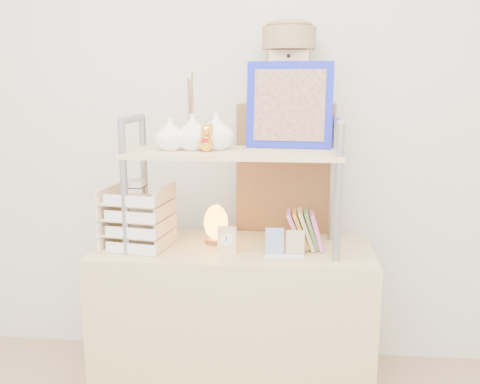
% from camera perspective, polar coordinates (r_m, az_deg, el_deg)
% --- Properties ---
extents(desk, '(1.20, 0.50, 0.75)m').
position_cam_1_polar(desk, '(2.48, -0.67, -14.10)').
color(desk, tan).
rests_on(desk, ground).
extents(cabinet, '(0.48, 0.29, 1.35)m').
position_cam_1_polar(cabinet, '(2.71, 4.86, -5.08)').
color(cabinet, brown).
rests_on(cabinet, ground).
extents(hutch, '(0.90, 0.34, 0.79)m').
position_cam_1_polar(hutch, '(2.26, -1.03, 4.88)').
color(hutch, gray).
rests_on(hutch, desk).
extents(letter_tray, '(0.28, 0.26, 0.30)m').
position_cam_1_polar(letter_tray, '(2.33, -10.95, -3.10)').
color(letter_tray, '#DCB584').
rests_on(letter_tray, desk).
extents(salt_lamp, '(0.11, 0.11, 0.17)m').
position_cam_1_polar(salt_lamp, '(2.37, -2.59, -3.38)').
color(salt_lamp, brown).
rests_on(salt_lamp, desk).
extents(desk_clock, '(0.08, 0.04, 0.11)m').
position_cam_1_polar(desk_clock, '(2.25, -1.40, -5.12)').
color(desk_clock, tan).
rests_on(desk_clock, desk).
extents(postcard_stand, '(0.16, 0.05, 0.12)m').
position_cam_1_polar(postcard_stand, '(2.22, 4.76, -5.96)').
color(postcard_stand, white).
rests_on(postcard_stand, desk).
extents(drawer_chest, '(0.20, 0.16, 0.25)m').
position_cam_1_polar(drawer_chest, '(2.57, 5.17, 12.12)').
color(drawer_chest, brown).
rests_on(drawer_chest, cabinet).
extents(woven_basket, '(0.25, 0.25, 0.10)m').
position_cam_1_polar(woven_basket, '(2.58, 5.25, 16.01)').
color(woven_basket, olive).
rests_on(woven_basket, drawer_chest).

